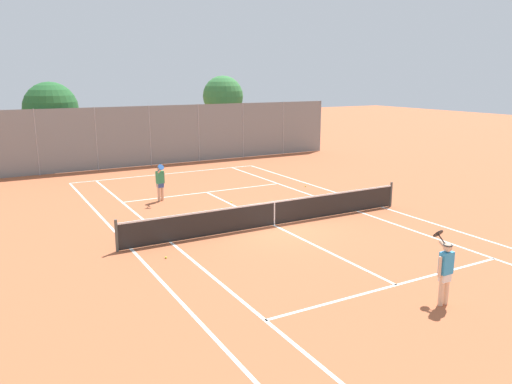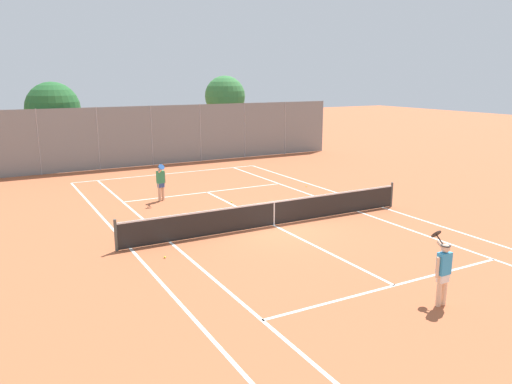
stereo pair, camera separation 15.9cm
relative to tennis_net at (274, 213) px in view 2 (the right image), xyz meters
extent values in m
plane|color=#B25B38|center=(0.00, 0.00, -0.51)|extent=(120.00, 120.00, 0.00)
cube|color=silver|center=(0.00, 11.90, -0.51)|extent=(11.00, 0.10, 0.01)
cube|color=silver|center=(-5.50, 0.00, -0.51)|extent=(0.10, 23.80, 0.01)
cube|color=silver|center=(5.50, 0.00, -0.51)|extent=(0.10, 23.80, 0.01)
cube|color=silver|center=(-4.13, 0.00, -0.51)|extent=(0.10, 23.80, 0.01)
cube|color=silver|center=(4.13, 0.00, -0.51)|extent=(0.10, 23.80, 0.01)
cube|color=silver|center=(0.00, -6.40, -0.51)|extent=(8.26, 0.10, 0.01)
cube|color=silver|center=(0.00, 6.40, -0.51)|extent=(8.26, 0.10, 0.01)
cube|color=silver|center=(0.00, 0.00, -0.51)|extent=(0.10, 12.80, 0.01)
cylinder|color=#474C47|center=(-5.95, 0.00, 0.03)|extent=(0.10, 0.10, 1.07)
cylinder|color=#474C47|center=(5.95, 0.00, 0.03)|extent=(0.10, 0.10, 1.07)
cube|color=black|center=(0.00, 0.00, -0.04)|extent=(11.90, 0.02, 0.89)
cube|color=white|center=(0.00, 0.00, 0.41)|extent=(11.90, 0.03, 0.06)
cube|color=white|center=(0.00, 0.00, -0.06)|extent=(0.05, 0.03, 0.89)
cylinder|color=beige|center=(0.06, -7.84, -0.10)|extent=(0.13, 0.13, 0.82)
cylinder|color=beige|center=(0.24, -7.83, -0.10)|extent=(0.13, 0.13, 0.82)
cube|color=white|center=(0.15, -7.83, 0.23)|extent=(0.28, 0.19, 0.24)
cube|color=#3399D8|center=(0.15, -7.83, 0.59)|extent=(0.34, 0.21, 0.56)
sphere|color=beige|center=(0.15, -7.83, 0.98)|extent=(0.22, 0.22, 0.22)
cylinder|color=black|center=(0.15, -7.83, 1.05)|extent=(0.23, 0.23, 0.02)
cylinder|color=beige|center=(-0.07, -7.84, 0.53)|extent=(0.08, 0.08, 0.52)
cylinder|color=beige|center=(0.27, -7.69, 0.88)|extent=(0.09, 0.46, 0.35)
cylinder|color=black|center=(0.40, -7.43, 1.04)|extent=(0.04, 0.25, 0.22)
cylinder|color=black|center=(0.40, -7.31, 1.15)|extent=(0.28, 0.20, 0.23)
cylinder|color=#D8A884|center=(-2.42, 5.88, -0.10)|extent=(0.13, 0.13, 0.82)
cylinder|color=#D8A884|center=(-2.59, 5.83, -0.10)|extent=(0.13, 0.13, 0.82)
cube|color=#334C8C|center=(-2.51, 5.85, 0.23)|extent=(0.32, 0.25, 0.24)
cube|color=#338C59|center=(-2.51, 5.85, 0.59)|extent=(0.38, 0.28, 0.56)
sphere|color=#D8A884|center=(-2.51, 5.85, 0.98)|extent=(0.22, 0.22, 0.22)
cylinder|color=black|center=(-2.51, 5.85, 1.05)|extent=(0.23, 0.23, 0.02)
cylinder|color=#D8A884|center=(-2.29, 5.91, 0.53)|extent=(0.08, 0.08, 0.52)
cylinder|color=#D8A884|center=(-2.60, 5.69, 0.88)|extent=(0.19, 0.46, 0.35)
cylinder|color=#1E4C99|center=(-2.65, 5.40, 1.04)|extent=(0.10, 0.25, 0.22)
cylinder|color=#1E4C99|center=(-2.62, 5.29, 1.15)|extent=(0.32, 0.26, 0.23)
sphere|color=#D1DB33|center=(0.11, 3.92, -0.48)|extent=(0.07, 0.07, 0.07)
sphere|color=#D1DB33|center=(-4.79, -1.38, -0.48)|extent=(0.07, 0.07, 0.07)
sphere|color=#D1DB33|center=(4.95, 5.05, -0.48)|extent=(0.07, 0.07, 0.07)
cylinder|color=gray|center=(-6.62, 15.11, 1.38)|extent=(0.08, 0.08, 3.78)
cylinder|color=gray|center=(-3.31, 15.11, 1.38)|extent=(0.08, 0.08, 3.78)
cylinder|color=gray|center=(0.00, 15.11, 1.38)|extent=(0.08, 0.08, 3.78)
cylinder|color=gray|center=(3.31, 15.11, 1.38)|extent=(0.08, 0.08, 3.78)
cylinder|color=gray|center=(6.62, 15.11, 1.38)|extent=(0.08, 0.08, 3.78)
cylinder|color=gray|center=(9.93, 15.11, 1.38)|extent=(0.08, 0.08, 3.78)
cylinder|color=gray|center=(13.23, 15.11, 1.38)|extent=(0.08, 0.08, 3.78)
cube|color=slate|center=(0.00, 15.11, 1.38)|extent=(26.47, 0.02, 3.74)
cylinder|color=brown|center=(-5.47, 16.99, 0.75)|extent=(0.25, 0.25, 2.51)
sphere|color=#26602D|center=(-5.47, 16.99, 3.13)|extent=(3.22, 3.22, 3.22)
sphere|color=#26602D|center=(-5.05, 16.99, 2.73)|extent=(1.93, 1.93, 1.93)
cylinder|color=brown|center=(6.76, 18.53, 1.02)|extent=(0.22, 0.22, 3.07)
sphere|color=#387A3D|center=(6.76, 18.53, 3.61)|extent=(3.00, 3.00, 3.00)
sphere|color=#387A3D|center=(7.24, 18.78, 3.23)|extent=(1.80, 1.80, 1.80)
camera|label=1|loc=(-9.51, -15.56, 5.02)|focal=35.00mm
camera|label=2|loc=(-9.37, -15.64, 5.02)|focal=35.00mm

